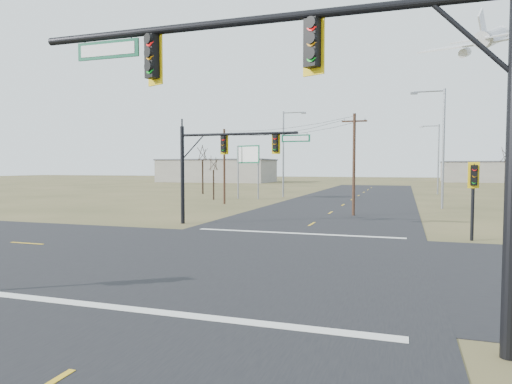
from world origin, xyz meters
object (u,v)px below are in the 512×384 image
(bare_tree_b, at_px, (203,152))
(streetlight_b, at_px, (437,155))
(highway_sign, at_px, (248,161))
(streetlight_a, at_px, (441,142))
(streetlight_c, at_px, (285,149))
(bare_tree_a, at_px, (213,163))
(bare_tree_d, at_px, (506,155))
(pedestal_signal_ne, at_px, (474,183))
(mast_arm_far, at_px, (225,153))
(utility_pole_near, at_px, (354,162))
(mast_arm_near, at_px, (333,84))
(utility_pole_far, at_px, (224,165))

(bare_tree_b, bearing_deg, streetlight_b, 16.11)
(highway_sign, bearing_deg, streetlight_a, 2.68)
(streetlight_c, xyz_separation_m, bare_tree_a, (-6.74, -7.16, -1.80))
(bare_tree_d, bearing_deg, pedestal_signal_ne, -102.62)
(highway_sign, height_order, streetlight_c, streetlight_c)
(mast_arm_far, xyz_separation_m, utility_pole_near, (7.31, 8.69, -0.54))
(streetlight_c, height_order, bare_tree_a, streetlight_c)
(bare_tree_d, bearing_deg, streetlight_a, -114.73)
(streetlight_c, relative_size, bare_tree_b, 1.47)
(bare_tree_b, bearing_deg, mast_arm_near, -62.26)
(streetlight_b, distance_m, bare_tree_a, 31.96)
(bare_tree_b, xyz_separation_m, bare_tree_d, (39.42, 5.31, -0.52))
(pedestal_signal_ne, bearing_deg, streetlight_a, 91.50)
(bare_tree_a, bearing_deg, pedestal_signal_ne, -43.34)
(bare_tree_b, distance_m, bare_tree_d, 39.78)
(utility_pole_far, height_order, bare_tree_d, utility_pole_far)
(mast_arm_far, xyz_separation_m, bare_tree_a, (-10.10, 21.30, -0.46))
(streetlight_a, xyz_separation_m, bare_tree_d, (9.00, 19.55, -0.77))
(streetlight_a, height_order, bare_tree_b, streetlight_a)
(bare_tree_a, height_order, bare_tree_d, bare_tree_d)
(bare_tree_b, bearing_deg, streetlight_c, -13.67)
(utility_pole_far, distance_m, streetlight_c, 12.97)
(streetlight_b, bearing_deg, mast_arm_far, -90.50)
(utility_pole_near, bearing_deg, mast_arm_far, -130.07)
(mast_arm_near, height_order, utility_pole_far, mast_arm_near)
(mast_arm_near, height_order, bare_tree_a, mast_arm_near)
(pedestal_signal_ne, bearing_deg, highway_sign, 129.93)
(mast_arm_far, relative_size, bare_tree_b, 1.20)
(mast_arm_near, height_order, streetlight_b, streetlight_b)
(mast_arm_near, xyz_separation_m, utility_pole_far, (-16.22, 33.62, -1.55))
(utility_pole_far, xyz_separation_m, streetlight_b, (21.89, 24.63, 1.39))
(utility_pole_far, xyz_separation_m, streetlight_c, (3.26, 12.40, 2.01))
(mast_arm_far, distance_m, streetlight_c, 28.69)
(mast_arm_far, height_order, pedestal_signal_ne, mast_arm_far)
(pedestal_signal_ne, height_order, streetlight_b, streetlight_b)
(highway_sign, xyz_separation_m, bare_tree_b, (-9.47, 7.58, 1.39))
(utility_pole_far, relative_size, bare_tree_b, 1.05)
(streetlight_a, bearing_deg, streetlight_c, 136.27)
(highway_sign, xyz_separation_m, streetlight_a, (20.94, -6.66, 1.64))
(bare_tree_b, bearing_deg, bare_tree_a, -59.17)
(utility_pole_near, bearing_deg, highway_sign, 132.58)
(streetlight_b, bearing_deg, utility_pole_near, -83.91)
(pedestal_signal_ne, distance_m, streetlight_b, 42.67)
(bare_tree_a, bearing_deg, bare_tree_d, 25.13)
(highway_sign, bearing_deg, streetlight_b, 57.42)
(mast_arm_far, bearing_deg, streetlight_a, 51.70)
(utility_pole_near, distance_m, utility_pole_far, 15.76)
(utility_pole_near, bearing_deg, mast_arm_near, -85.00)
(utility_pole_near, relative_size, streetlight_c, 0.74)
(mast_arm_far, xyz_separation_m, streetlight_b, (15.27, 40.70, 0.72))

